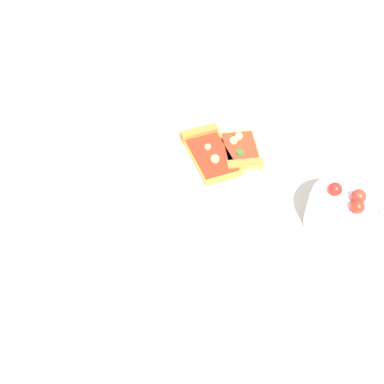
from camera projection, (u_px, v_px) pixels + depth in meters
ground_plane at (230, 177)px, 0.98m from camera, size 2.40×2.40×0.00m
plate at (224, 155)px, 1.01m from camera, size 0.24×0.24×0.01m
pizza_slice_near at (241, 152)px, 1.00m from camera, size 0.10×0.13×0.02m
pizza_slice_far at (208, 150)px, 1.00m from camera, size 0.14×0.16×0.02m
salad_bowl at (343, 212)px, 0.87m from camera, size 0.13×0.13×0.09m
soda_glass at (106, 216)px, 0.85m from camera, size 0.08×0.08×0.11m
pepper_shaker at (93, 187)px, 0.92m from camera, size 0.03×0.03×0.07m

